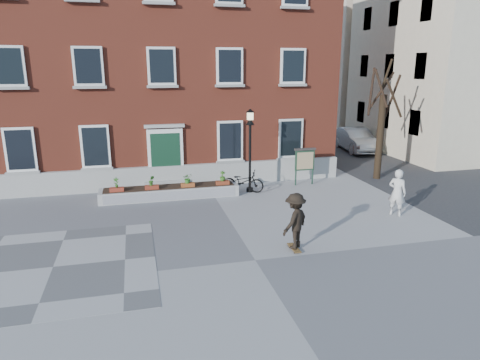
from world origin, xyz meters
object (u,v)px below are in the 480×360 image
object	(u,v)px
parked_car	(356,140)
bystander	(397,192)
bicycle	(243,181)
notice_board	(305,160)
skateboarder	(295,221)
lamp_post	(250,139)

from	to	relation	value
parked_car	bystander	xyz separation A→B (m)	(-5.02, -12.52, 0.14)
bicycle	notice_board	distance (m)	3.45
bystander	skateboarder	distance (m)	5.59
lamp_post	bicycle	bearing A→B (deg)	177.69
parked_car	skateboarder	size ratio (longest dim) A/B	2.55
bicycle	parked_car	size ratio (longest dim) A/B	0.41
parked_car	bystander	bearing A→B (deg)	-104.98
notice_board	skateboarder	world-z (taller)	skateboarder
bystander	notice_board	bearing A→B (deg)	-18.81
lamp_post	notice_board	size ratio (longest dim) A/B	2.10
parked_car	skateboarder	distance (m)	17.87
bicycle	skateboarder	bearing A→B (deg)	-156.27
parked_car	notice_board	world-z (taller)	notice_board
bicycle	notice_board	bearing A→B (deg)	-57.34
notice_board	skateboarder	xyz separation A→B (m)	(-3.31, -7.32, -0.27)
bystander	notice_board	distance (m)	5.47
lamp_post	bystander	bearing A→B (deg)	-43.62
parked_car	notice_board	distance (m)	10.08
parked_car	skateboarder	bearing A→B (deg)	-117.83
bicycle	parked_car	bearing A→B (deg)	-28.55
parked_car	bystander	distance (m)	13.49
notice_board	skateboarder	size ratio (longest dim) A/B	0.98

